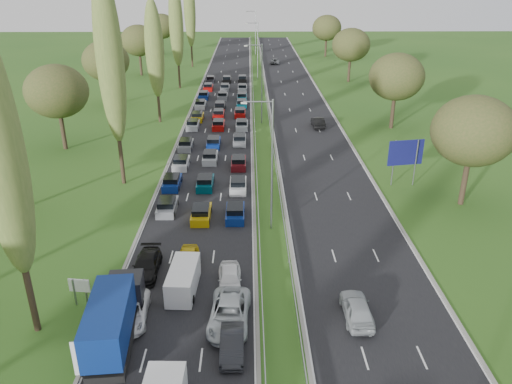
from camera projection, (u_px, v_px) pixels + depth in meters
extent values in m
plane|color=#2A551A|center=(261.00, 120.00, 79.75)|extent=(260.00, 260.00, 0.00)
cube|color=black|center=(220.00, 116.00, 81.95)|extent=(10.50, 215.00, 0.04)
cube|color=black|center=(302.00, 115.00, 82.13)|extent=(10.50, 215.00, 0.04)
cube|color=gray|center=(254.00, 112.00, 81.80)|extent=(0.06, 215.00, 0.32)
cube|color=gray|center=(268.00, 112.00, 81.83)|extent=(0.06, 215.00, 0.32)
cylinder|color=gray|center=(272.00, 167.00, 43.48)|extent=(0.18, 0.18, 12.00)
cylinder|color=gray|center=(262.00, 85.00, 75.50)|extent=(0.18, 0.18, 12.00)
cylinder|color=gray|center=(258.00, 51.00, 107.52)|extent=(0.18, 0.18, 12.00)
cylinder|color=gray|center=(256.00, 33.00, 139.54)|extent=(0.18, 0.18, 12.00)
cylinder|color=#2D2116|center=(28.00, 284.00, 31.43)|extent=(0.44, 0.44, 7.20)
cylinder|color=#2D2116|center=(120.00, 149.00, 54.15)|extent=(0.44, 0.44, 7.92)
ellipsoid|color=#5B7331|center=(110.00, 58.00, 50.25)|extent=(2.80, 2.80, 17.60)
cylinder|color=#2D2116|center=(159.00, 101.00, 77.32)|extent=(0.44, 0.44, 6.48)
ellipsoid|color=#5B7331|center=(154.00, 49.00, 74.12)|extent=(2.80, 2.80, 14.40)
cylinder|color=#2D2116|center=(179.00, 70.00, 100.04)|extent=(0.44, 0.44, 7.20)
ellipsoid|color=#5B7331|center=(176.00, 24.00, 96.49)|extent=(2.80, 2.80, 16.00)
cylinder|color=#2D2116|center=(192.00, 50.00, 122.77)|extent=(0.44, 0.44, 7.92)
ellipsoid|color=#5B7331|center=(190.00, 9.00, 118.86)|extent=(2.80, 2.80, 17.60)
cylinder|color=#2D2116|center=(63.00, 131.00, 65.61)|extent=(0.56, 0.56, 4.84)
ellipsoid|color=#38471E|center=(57.00, 91.00, 63.48)|extent=(8.00, 8.00, 6.80)
cylinder|color=#2D2116|center=(109.00, 91.00, 87.57)|extent=(0.56, 0.56, 4.84)
ellipsoid|color=#38471E|center=(106.00, 61.00, 85.44)|extent=(8.00, 8.00, 6.80)
cylinder|color=#2D2116|center=(141.00, 65.00, 113.19)|extent=(0.56, 0.56, 4.84)
ellipsoid|color=#38471E|center=(139.00, 40.00, 111.06)|extent=(8.00, 8.00, 6.80)
cylinder|color=#2D2116|center=(163.00, 46.00, 142.46)|extent=(0.56, 0.56, 4.84)
ellipsoid|color=#38471E|center=(161.00, 26.00, 140.33)|extent=(8.00, 8.00, 6.80)
cylinder|color=#2D2116|center=(464.00, 182.00, 49.76)|extent=(0.56, 0.56, 4.84)
ellipsoid|color=#38471E|center=(474.00, 131.00, 47.63)|extent=(8.00, 8.00, 6.80)
cylinder|color=#2D2116|center=(393.00, 112.00, 74.46)|extent=(0.56, 0.56, 4.84)
ellipsoid|color=#38471E|center=(397.00, 77.00, 72.33)|extent=(8.00, 8.00, 6.80)
cylinder|color=#2D2116|center=(349.00, 70.00, 106.48)|extent=(0.56, 0.56, 4.84)
ellipsoid|color=#38471E|center=(351.00, 45.00, 104.35)|extent=(8.00, 8.00, 6.80)
cylinder|color=#2D2116|center=(326.00, 48.00, 138.50)|extent=(0.56, 0.56, 4.84)
ellipsoid|color=#38471E|center=(327.00, 28.00, 136.37)|extent=(8.00, 8.00, 6.80)
cube|color=slate|center=(167.00, 207.00, 48.93)|extent=(1.75, 4.00, 0.80)
cube|color=navy|center=(172.00, 183.00, 54.55)|extent=(1.75, 4.00, 0.80)
cube|color=silver|center=(181.00, 164.00, 60.14)|extent=(1.75, 4.00, 0.80)
cube|color=slate|center=(186.00, 146.00, 66.42)|extent=(1.75, 4.00, 0.80)
cube|color=#B2B7BC|center=(193.00, 125.00, 75.13)|extent=(1.75, 4.00, 0.80)
cube|color=#BF990C|center=(198.00, 118.00, 79.21)|extent=(1.75, 4.00, 0.80)
cube|color=#B2B7BC|center=(201.00, 105.00, 86.65)|extent=(1.75, 4.00, 0.80)
cube|color=navy|center=(204.00, 96.00, 93.01)|extent=(1.75, 4.00, 0.80)
cube|color=#A50C0A|center=(208.00, 88.00, 99.67)|extent=(1.75, 4.00, 0.80)
cube|color=black|center=(211.00, 80.00, 106.80)|extent=(1.75, 4.00, 0.80)
cube|color=#BF990C|center=(201.00, 215.00, 47.48)|extent=(1.75, 4.00, 0.80)
cube|color=#053F4C|center=(205.00, 184.00, 54.46)|extent=(1.75, 4.00, 0.80)
cube|color=#B2B7BC|center=(210.00, 158.00, 61.92)|extent=(1.75, 4.00, 0.80)
cube|color=navy|center=(214.00, 143.00, 67.24)|extent=(1.75, 4.00, 0.80)
cube|color=#A50C0A|center=(219.00, 126.00, 75.10)|extent=(1.75, 4.00, 0.80)
cube|color=#A50C0A|center=(219.00, 115.00, 80.73)|extent=(1.75, 4.00, 0.80)
cube|color=black|center=(220.00, 107.00, 85.48)|extent=(1.75, 4.00, 0.80)
cube|color=slate|center=(223.00, 97.00, 92.47)|extent=(1.75, 4.00, 0.80)
cube|color=slate|center=(225.00, 88.00, 99.25)|extent=(1.75, 4.00, 0.80)
cube|color=black|center=(227.00, 80.00, 106.73)|extent=(1.75, 4.00, 0.80)
cube|color=navy|center=(235.00, 214.00, 47.66)|extent=(1.75, 4.00, 0.80)
cube|color=silver|center=(238.00, 186.00, 53.80)|extent=(1.75, 4.00, 0.80)
cube|color=#590F14|center=(239.00, 164.00, 60.17)|extent=(1.75, 4.00, 0.80)
cube|color=slate|center=(240.00, 141.00, 68.32)|extent=(1.75, 4.00, 0.80)
cube|color=#B2B7BC|center=(242.00, 126.00, 75.01)|extent=(1.75, 4.00, 0.80)
cube|color=#A50C0A|center=(240.00, 114.00, 81.45)|extent=(1.75, 4.00, 0.80)
cube|color=#053F4C|center=(242.00, 105.00, 87.02)|extent=(1.75, 4.00, 0.80)
cube|color=#053F4C|center=(242.00, 98.00, 91.90)|extent=(1.75, 4.00, 0.80)
cube|color=#B2B7BC|center=(242.00, 89.00, 98.93)|extent=(1.75, 4.00, 0.80)
cube|color=black|center=(242.00, 80.00, 107.35)|extent=(1.75, 4.00, 0.80)
imported|color=white|center=(131.00, 311.00, 33.55)|extent=(2.52, 4.91, 1.33)
imported|color=black|center=(147.00, 265.00, 38.77)|extent=(1.96, 4.80, 1.39)
imported|color=gold|center=(188.00, 260.00, 39.43)|extent=(1.70, 4.15, 1.41)
imported|color=black|center=(232.00, 342.00, 30.69)|extent=(1.46, 4.14, 1.36)
imported|color=#A8AFB2|center=(229.00, 314.00, 33.13)|extent=(2.91, 5.77, 1.57)
imported|color=white|center=(230.00, 279.00, 36.99)|extent=(1.90, 4.35, 1.46)
imported|color=#A2A8AB|center=(357.00, 308.00, 33.65)|extent=(1.82, 4.51, 1.54)
imported|color=black|center=(318.00, 122.00, 75.61)|extent=(1.72, 4.63, 1.51)
imported|color=slate|center=(275.00, 61.00, 128.44)|extent=(2.42, 4.81, 1.31)
cube|color=black|center=(116.00, 331.00, 31.60)|extent=(2.26, 8.46, 0.50)
cube|color=navy|center=(109.00, 320.00, 29.97)|extent=(2.35, 6.39, 2.37)
cube|color=silver|center=(94.00, 358.00, 27.08)|extent=(2.29, 0.06, 2.27)
cube|color=black|center=(126.00, 291.00, 34.18)|extent=(2.29, 2.07, 2.20)
cylinder|color=black|center=(127.00, 305.00, 34.45)|extent=(1.97, 1.00, 1.00)
cylinder|color=black|center=(104.00, 369.00, 28.91)|extent=(1.97, 1.00, 1.00)
cube|color=black|center=(167.00, 381.00, 27.38)|extent=(2.02, 0.83, 1.66)
cube|color=silver|center=(183.00, 279.00, 36.44)|extent=(1.89, 4.72, 1.89)
cube|color=black|center=(186.00, 265.00, 38.38)|extent=(1.84, 0.76, 1.51)
cylinder|color=black|center=(176.00, 276.00, 38.08)|extent=(0.24, 0.64, 0.64)
cylinder|color=black|center=(193.00, 299.00, 35.34)|extent=(0.24, 0.64, 0.64)
cylinder|color=gray|center=(75.00, 292.00, 34.92)|extent=(0.16, 0.16, 2.10)
cylinder|color=gray|center=(86.00, 292.00, 34.93)|extent=(0.16, 0.16, 2.10)
cube|color=white|center=(79.00, 286.00, 34.71)|extent=(1.50, 0.30, 1.00)
cylinder|color=gray|center=(393.00, 163.00, 54.14)|extent=(0.16, 0.16, 5.20)
cylinder|color=gray|center=(415.00, 163.00, 54.17)|extent=(0.16, 0.16, 5.20)
cube|color=navy|center=(406.00, 153.00, 53.67)|extent=(3.95, 0.81, 2.80)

